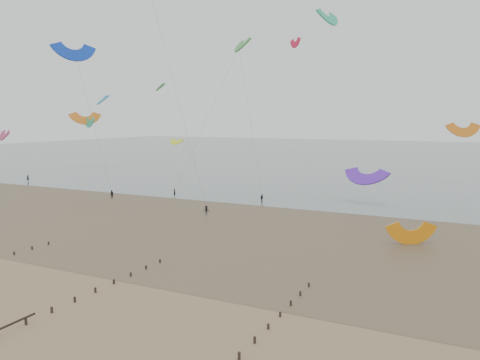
# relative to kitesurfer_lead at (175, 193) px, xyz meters

# --- Properties ---
(ground) EXTENTS (500.00, 500.00, 0.00)m
(ground) POSITION_rel_kitesurfer_lead_xyz_m (21.02, -52.24, -0.85)
(ground) COLOR brown
(ground) RESTS_ON ground
(sea_and_shore) EXTENTS (500.00, 665.00, 0.03)m
(sea_and_shore) POSITION_rel_kitesurfer_lead_xyz_m (16.94, -17.84, -0.84)
(sea_and_shore) COLOR #475654
(sea_and_shore) RESTS_ON ground
(kitesurfer_lead) EXTENTS (0.74, 0.64, 1.70)m
(kitesurfer_lead) POSITION_rel_kitesurfer_lead_xyz_m (0.00, 0.00, 0.00)
(kitesurfer_lead) COLOR black
(kitesurfer_lead) RESTS_ON ground
(kitesurfers) EXTENTS (147.95, 19.29, 1.87)m
(kitesurfers) POSITION_rel_kitesurfer_lead_xyz_m (45.35, -2.11, 0.00)
(kitesurfers) COLOR black
(kitesurfers) RESTS_ON ground
(grounded_kite) EXTENTS (7.29, 6.81, 3.19)m
(grounded_kite) POSITION_rel_kitesurfer_lead_xyz_m (50.37, -18.87, -0.85)
(grounded_kite) COLOR orange
(grounded_kite) RESTS_ON ground
(kites_airborne) EXTENTS (259.65, 114.30, 44.14)m
(kites_airborne) POSITION_rel_kitesurfer_lead_xyz_m (9.03, 32.41, 19.08)
(kites_airborne) COLOR #DC3EA6
(kites_airborne) RESTS_ON ground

